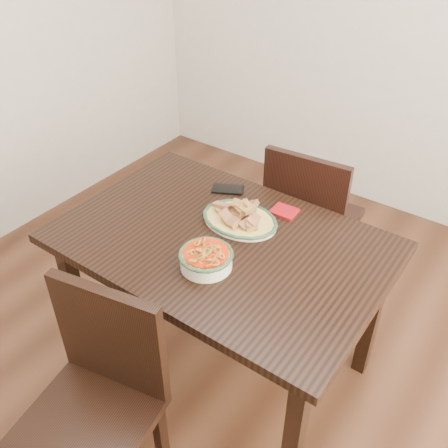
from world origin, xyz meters
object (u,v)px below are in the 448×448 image
Objects in this scene: chair_near at (99,392)px; noodle_bowl at (206,257)px; fish_plate at (240,213)px; chair_far at (309,216)px; dining_table at (221,255)px; smartphone at (227,189)px.

chair_near is 0.60m from noodle_bowl.
chair_near is at bearing -91.71° from fish_plate.
noodle_bowl is at bearing 69.96° from chair_near.
noodle_bowl is (-0.02, -0.84, 0.29)m from chair_far.
chair_far is at bearing 74.76° from chair_near.
chair_near is at bearing -92.32° from dining_table.
chair_near reaches higher than dining_table.
noodle_bowl is 0.53m from smartphone.
fish_plate is (0.02, 0.82, 0.30)m from chair_near.
dining_table is 0.70m from chair_far.
chair_near reaches higher than fish_plate.
chair_near reaches higher than noodle_bowl.
fish_plate reaches higher than noodle_bowl.
dining_table is at bearing -88.68° from fish_plate.
noodle_bowl is at bearing -79.67° from fish_plate.
noodle_bowl is (0.06, -0.30, -0.00)m from fish_plate.
chair_far and chair_near have the same top height.
fish_plate reaches higher than dining_table.
smartphone is (-0.24, 0.48, -0.04)m from noodle_bowl.
chair_far is 6.32× the size of smartphone.
smartphone is (-0.16, 0.99, 0.26)m from chair_near.
chair_near is 0.87m from fish_plate.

